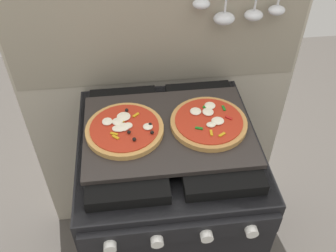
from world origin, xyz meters
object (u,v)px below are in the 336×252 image
object	(u,v)px
stove	(168,212)
pizza_left	(125,128)
baking_tray	(168,130)
pizza_right	(208,121)

from	to	relation	value
stove	pizza_left	xyz separation A→B (m)	(-0.14, 0.01, 0.48)
baking_tray	pizza_left	world-z (taller)	pizza_left
pizza_left	baking_tray	bearing A→B (deg)	-1.61
baking_tray	pizza_right	xyz separation A→B (m)	(0.13, 0.00, 0.02)
pizza_right	pizza_left	bearing A→B (deg)	-179.79
stove	baking_tray	bearing A→B (deg)	90.00
stove	pizza_right	xyz separation A→B (m)	(0.13, 0.01, 0.48)
stove	pizza_right	distance (m)	0.50
stove	pizza_left	distance (m)	0.50
stove	baking_tray	world-z (taller)	baking_tray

